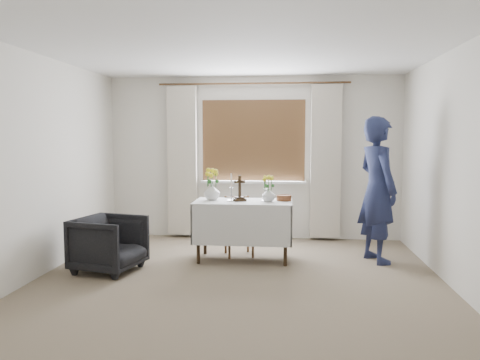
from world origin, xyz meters
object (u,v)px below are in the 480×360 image
object	(u,v)px
armchair	(109,244)
wooden_cross	(240,188)
flower_vase_right	(269,195)
wooden_chair	(239,226)
person	(377,190)
altar_table	(243,230)
flower_vase_left	(212,192)

from	to	relation	value
armchair	wooden_cross	xyz separation A→B (m)	(1.47, 0.67, 0.60)
armchair	flower_vase_right	size ratio (longest dim) A/B	4.09
wooden_chair	person	world-z (taller)	person
altar_table	wooden_cross	size ratio (longest dim) A/B	3.81
wooden_chair	flower_vase_left	bearing A→B (deg)	-171.68
wooden_cross	flower_vase_left	size ratio (longest dim) A/B	1.55
altar_table	person	world-z (taller)	person
altar_table	armchair	distance (m)	1.66
flower_vase_left	flower_vase_right	bearing A→B (deg)	-6.23
altar_table	wooden_chair	size ratio (longest dim) A/B	1.58
wooden_chair	altar_table	bearing A→B (deg)	-86.75
wooden_cross	wooden_chair	bearing A→B (deg)	73.61
wooden_cross	altar_table	bearing A→B (deg)	-30.90
wooden_cross	flower_vase_left	distance (m)	0.37
wooden_chair	wooden_cross	bearing A→B (deg)	-98.37
person	wooden_chair	bearing A→B (deg)	65.02
wooden_chair	armchair	world-z (taller)	wooden_chair
person	armchair	bearing A→B (deg)	82.08
person	wooden_cross	xyz separation A→B (m)	(-1.73, -0.10, 0.01)
wooden_chair	flower_vase_right	distance (m)	0.65
wooden_chair	person	distance (m)	1.84
altar_table	flower_vase_right	xyz separation A→B (m)	(0.32, -0.02, 0.47)
flower_vase_left	flower_vase_right	distance (m)	0.74
wooden_chair	armchair	xyz separation A→B (m)	(-1.44, -0.88, -0.07)
wooden_chair	wooden_cross	xyz separation A→B (m)	(0.03, -0.21, 0.53)
armchair	flower_vase_left	bearing A→B (deg)	-43.92
wooden_chair	person	xyz separation A→B (m)	(1.76, -0.11, 0.52)
armchair	flower_vase_right	xyz separation A→B (m)	(1.84, 0.65, 0.52)
wooden_chair	armchair	bearing A→B (deg)	-165.16
person	flower_vase_left	world-z (taller)	person
person	flower_vase_right	xyz separation A→B (m)	(-1.36, -0.13, -0.07)
armchair	flower_vase_left	size ratio (longest dim) A/B	3.42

